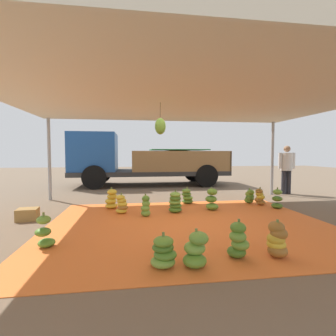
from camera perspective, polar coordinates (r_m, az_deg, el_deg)
ground_plane at (r=8.23m, az=0.25°, el=-7.05°), size 40.00×40.00×0.00m
tarp_orange at (r=5.36m, az=4.96°, el=-12.71°), size 5.86×4.69×0.01m
tent_canopy at (r=5.19m, az=5.28°, el=15.66°), size 8.00×7.00×2.67m
banana_bunch_0 at (r=7.82m, az=18.23°, el=-6.26°), size 0.35×0.38×0.45m
banana_bunch_1 at (r=6.30m, az=-10.59°, el=-8.29°), size 0.38×0.38×0.51m
banana_bunch_2 at (r=3.77m, az=15.80°, el=-15.91°), size 0.37×0.39×0.56m
banana_bunch_3 at (r=3.43m, az=6.39°, el=-18.27°), size 0.43×0.46×0.50m
banana_bunch_4 at (r=3.42m, az=-1.01°, el=-18.79°), size 0.43×0.45×0.45m
banana_bunch_5 at (r=6.27m, az=1.67°, el=-7.99°), size 0.45×0.45×0.57m
banana_bunch_6 at (r=6.64m, az=10.03°, el=-7.26°), size 0.45×0.45×0.59m
banana_bunch_7 at (r=6.87m, az=-12.84°, el=-7.07°), size 0.45×0.45×0.57m
banana_bunch_8 at (r=7.63m, az=20.37°, el=-6.34°), size 0.35×0.32×0.52m
banana_bunch_9 at (r=7.34m, az=23.80°, el=-6.66°), size 0.39×0.39×0.57m
banana_bunch_10 at (r=7.39m, az=4.41°, el=-6.57°), size 0.43×0.42×0.50m
banana_bunch_11 at (r=4.02m, az=23.76°, el=-14.89°), size 0.38×0.41×0.53m
banana_bunch_12 at (r=4.46m, az=-26.49°, el=-13.21°), size 0.31×0.31×0.56m
banana_bunch_13 at (r=5.92m, az=-5.15°, el=-8.82°), size 0.28×0.29×0.53m
cargo_truck_main at (r=11.72m, az=-5.94°, el=1.85°), size 7.10×2.57×2.40m
worker_0 at (r=10.05m, az=25.59°, el=0.44°), size 0.65×0.40×1.77m
crate_0 at (r=6.43m, az=-29.55°, el=-9.24°), size 0.47×0.41×0.26m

